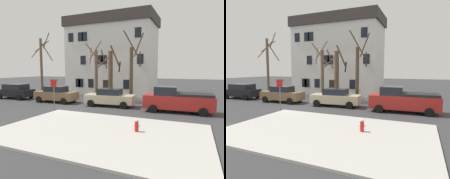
# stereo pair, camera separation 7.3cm
# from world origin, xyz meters

# --- Properties ---
(ground_plane) EXTENTS (120.00, 120.00, 0.00)m
(ground_plane) POSITION_xyz_m (0.00, 0.00, 0.00)
(ground_plane) COLOR #38383A
(sidewalk_slab) EXTENTS (11.58, 7.33, 0.12)m
(sidewalk_slab) POSITION_xyz_m (5.47, -5.06, 0.06)
(sidewalk_slab) COLOR #B7B5AD
(sidewalk_slab) RESTS_ON ground_plane
(building_main) EXTENTS (12.80, 6.85, 11.00)m
(building_main) POSITION_xyz_m (-1.18, 12.21, 5.57)
(building_main) COLOR white
(building_main) RESTS_ON ground_plane
(tree_bare_near) EXTENTS (2.54, 2.51, 8.33)m
(tree_bare_near) POSITION_xyz_m (-8.60, 5.73, 4.18)
(tree_bare_near) COLOR brown
(tree_bare_near) RESTS_ON ground_plane
(tree_bare_mid) EXTENTS (2.26, 2.28, 6.91)m
(tree_bare_mid) POSITION_xyz_m (-0.33, 5.54, 3.30)
(tree_bare_mid) COLOR brown
(tree_bare_mid) RESTS_ON ground_plane
(tree_bare_far) EXTENTS (2.82, 2.40, 6.08)m
(tree_bare_far) POSITION_xyz_m (1.60, 5.37, 2.98)
(tree_bare_far) COLOR brown
(tree_bare_far) RESTS_ON ground_plane
(tree_bare_end) EXTENTS (1.86, 2.24, 7.32)m
(tree_bare_end) POSITION_xyz_m (4.28, 4.63, 3.28)
(tree_bare_end) COLOR #4C3D2D
(tree_bare_end) RESTS_ON ground_plane
(car_black_wagon) EXTENTS (4.43, 2.28, 1.78)m
(car_black_wagon) POSITION_xyz_m (-9.54, 2.21, 0.92)
(car_black_wagon) COLOR black
(car_black_wagon) RESTS_ON ground_plane
(car_brown_sedan) EXTENTS (4.65, 2.11, 1.74)m
(car_brown_sedan) POSITION_xyz_m (-3.36, 2.10, 0.87)
(car_brown_sedan) COLOR brown
(car_brown_sedan) RESTS_ON ground_plane
(car_beige_sedan) EXTENTS (4.82, 2.32, 1.70)m
(car_beige_sedan) POSITION_xyz_m (2.83, 2.31, 0.85)
(car_beige_sedan) COLOR #C6B793
(car_beige_sedan) RESTS_ON ground_plane
(pickup_truck_red) EXTENTS (5.56, 2.46, 2.11)m
(pickup_truck_red) POSITION_xyz_m (8.97, 2.18, 1.02)
(pickup_truck_red) COLOR #AD231E
(pickup_truck_red) RESTS_ON ground_plane
(fire_hydrant) EXTENTS (0.42, 0.22, 0.71)m
(fire_hydrant) POSITION_xyz_m (7.41, -4.38, 0.48)
(fire_hydrant) COLOR red
(fire_hydrant) RESTS_ON sidewalk_slab
(street_sign_pole) EXTENTS (0.76, 0.07, 2.69)m
(street_sign_pole) POSITION_xyz_m (-0.79, -1.33, 1.89)
(street_sign_pole) COLOR slate
(street_sign_pole) RESTS_ON ground_plane
(bicycle_leaning) EXTENTS (1.69, 0.55, 1.03)m
(bicycle_leaning) POSITION_xyz_m (-5.90, 5.55, 0.37)
(bicycle_leaning) COLOR black
(bicycle_leaning) RESTS_ON ground_plane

